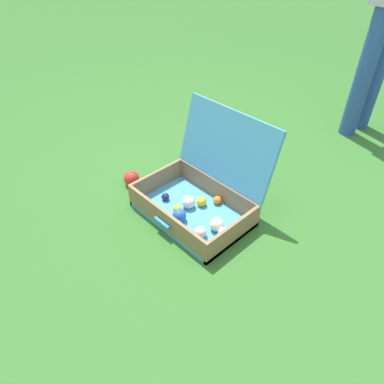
% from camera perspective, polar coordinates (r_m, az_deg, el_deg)
% --- Properties ---
extents(ground_plane, '(16.00, 16.00, 0.00)m').
position_cam_1_polar(ground_plane, '(2.00, 0.60, -3.20)').
color(ground_plane, '#336B28').
extents(open_suitcase, '(0.63, 0.55, 0.54)m').
position_cam_1_polar(open_suitcase, '(1.93, 1.59, -0.23)').
color(open_suitcase, '#4799C6').
rests_on(open_suitcase, ground).
extents(stray_ball_on_grass, '(0.10, 0.10, 0.10)m').
position_cam_1_polar(stray_ball_on_grass, '(2.20, -9.90, 2.26)').
color(stray_ball_on_grass, red).
rests_on(stray_ball_on_grass, ground).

